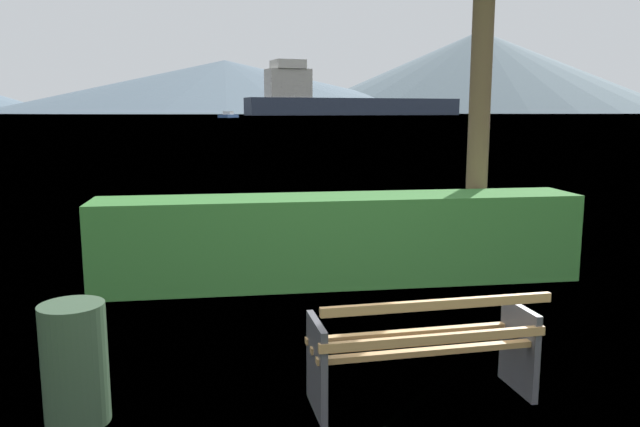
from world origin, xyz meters
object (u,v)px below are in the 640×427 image
at_px(trash_bin, 75,364).
at_px(cargo_ship_large, 340,100).
at_px(tender_far, 228,115).
at_px(park_bench, 424,348).

bearing_deg(trash_bin, cargo_ship_large, 79.14).
bearing_deg(tender_far, trash_bin, -90.67).
height_order(park_bench, trash_bin, park_bench).
bearing_deg(trash_bin, tender_far, 89.33).
xyz_separation_m(trash_bin, tender_far, (2.25, 191.15, 0.25)).
height_order(park_bench, tender_far, tender_far).
height_order(trash_bin, cargo_ship_large, cargo_ship_large).
height_order(cargo_ship_large, tender_far, cargo_ship_large).
bearing_deg(cargo_ship_large, park_bench, -100.38).
distance_m(park_bench, tender_far, 191.23).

